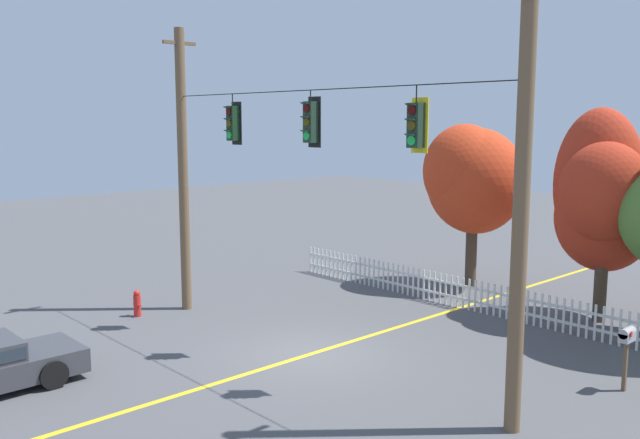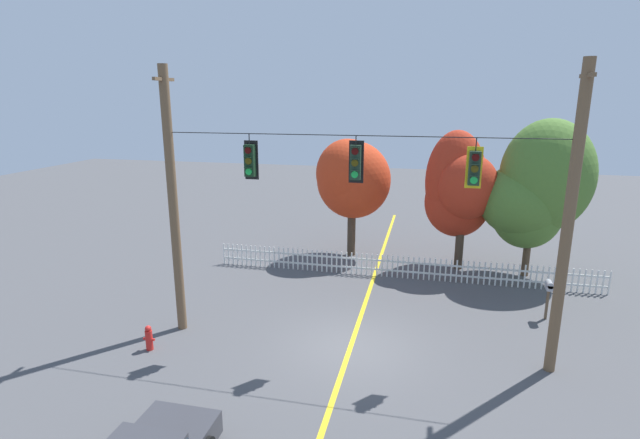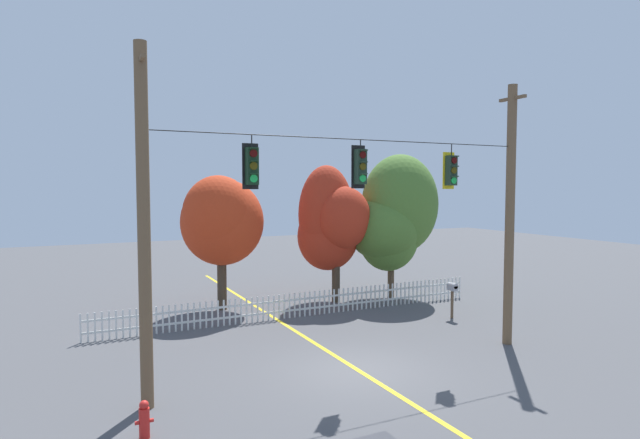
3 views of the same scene
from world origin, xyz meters
TOP-DOWN VIEW (x-y plane):
  - ground at (0.00, 0.00)m, footprint 80.00×80.00m
  - lane_centerline_stripe at (0.00, 0.00)m, footprint 0.16×36.00m
  - signal_support_span at (0.00, 0.00)m, footprint 11.97×1.10m
  - traffic_signal_eastbound_side at (-3.16, 0.01)m, footprint 0.43×0.38m
  - traffic_signal_northbound_secondary at (0.05, 0.01)m, footprint 0.43×0.38m
  - traffic_signal_westbound_side at (3.32, 0.01)m, footprint 0.43×0.38m
  - white_picket_fence at (1.12, 6.43)m, footprint 16.55×0.06m
  - autumn_maple_near_fence at (-1.53, 8.98)m, footprint 3.57×3.22m
  - autumn_maple_mid at (3.46, 8.39)m, footprint 3.13×3.10m
  - fire_hydrant at (-6.11, -1.57)m, footprint 0.38×0.22m
  - roadside_mailbox at (6.45, 3.52)m, footprint 0.25×0.44m

SIDE VIEW (x-z plane):
  - ground at x=0.00m, z-range 0.00..0.00m
  - lane_centerline_stripe at x=0.00m, z-range 0.00..0.01m
  - fire_hydrant at x=-6.11m, z-range -0.01..0.81m
  - white_picket_fence at x=1.12m, z-range 0.00..1.00m
  - roadside_mailbox at x=6.45m, z-range 0.46..1.90m
  - autumn_maple_mid at x=3.46m, z-range 0.49..6.79m
  - autumn_maple_near_fence at x=-1.53m, z-range 1.02..6.81m
  - signal_support_span at x=0.00m, z-range 0.06..8.71m
  - traffic_signal_westbound_side at x=3.32m, z-range 5.11..6.51m
  - traffic_signal_eastbound_side at x=-3.16m, z-range 5.13..6.53m
  - traffic_signal_northbound_secondary at x=0.05m, z-range 5.18..6.56m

